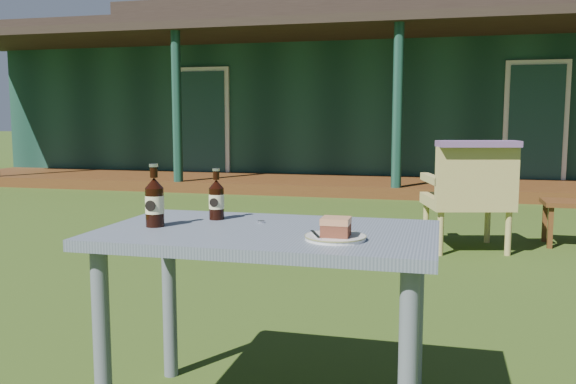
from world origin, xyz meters
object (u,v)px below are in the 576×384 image
(plate, at_px, (335,237))
(cola_bottle_far, at_px, (155,202))
(cake_slice, at_px, (336,227))
(armchair_left, at_px, (470,192))
(cafe_table, at_px, (268,257))
(cola_bottle_near, at_px, (216,199))

(plate, bearing_deg, cola_bottle_far, 173.46)
(cake_slice, bearing_deg, armchair_left, 80.37)
(plate, xyz_separation_m, armchair_left, (0.57, 3.32, -0.23))
(cafe_table, distance_m, cake_slice, 0.34)
(cake_slice, distance_m, cola_bottle_near, 0.61)
(plate, height_order, armchair_left, armchair_left)
(cola_bottle_near, bearing_deg, cafe_table, -31.97)
(cafe_table, relative_size, cola_bottle_far, 5.17)
(plate, relative_size, cola_bottle_far, 0.88)
(cola_bottle_near, bearing_deg, armchair_left, 70.20)
(cola_bottle_far, bearing_deg, armchair_left, 68.80)
(cafe_table, height_order, cola_bottle_near, cola_bottle_near)
(cake_slice, xyz_separation_m, armchair_left, (0.56, 3.33, -0.27))
(cafe_table, bearing_deg, cola_bottle_near, 148.03)
(cake_slice, distance_m, cola_bottle_far, 0.70)
(cafe_table, xyz_separation_m, cola_bottle_near, (-0.26, 0.16, 0.18))
(cola_bottle_far, distance_m, armchair_left, 3.49)
(cola_bottle_near, bearing_deg, plate, -28.48)
(cafe_table, bearing_deg, plate, -24.94)
(plate, bearing_deg, cafe_table, 155.06)
(cafe_table, relative_size, plate, 5.88)
(cake_slice, xyz_separation_m, cola_bottle_far, (-0.69, 0.09, 0.05))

